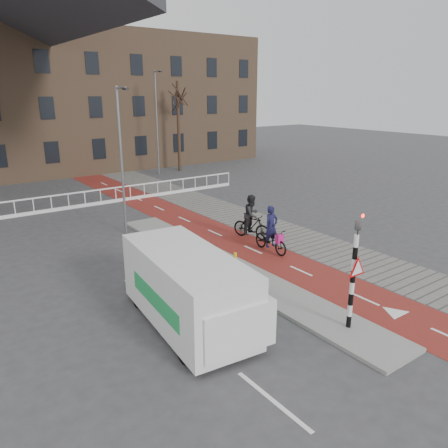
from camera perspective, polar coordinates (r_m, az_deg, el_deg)
ground at (r=15.41m, az=11.44°, el=-9.70°), size 120.00×120.00×0.00m
bike_lane at (r=23.54m, az=-3.96°, el=0.05°), size 2.50×60.00×0.01m
sidewalk at (r=25.07m, az=1.47°, el=1.14°), size 3.00×60.00×0.01m
curb_island at (r=17.67m, az=0.34°, el=-5.57°), size 1.80×16.00×0.12m
traffic_signal at (r=13.01m, az=16.65°, el=-5.60°), size 0.80×0.80×3.68m
bollard at (r=16.69m, az=1.47°, el=-5.16°), size 0.12×0.12×0.85m
cyclist_near at (r=19.30m, az=6.16°, el=-1.64°), size 0.71×2.01×2.08m
cyclist_far at (r=20.91m, az=3.63°, el=0.44°), size 1.18×2.10×2.15m
van at (r=13.22m, az=-4.89°, el=-8.28°), size 2.63×5.49×2.28m
railing at (r=27.49m, az=-23.58°, el=1.78°), size 28.00×0.10×0.99m
townhouse_row at (r=41.83m, az=-26.92°, el=16.54°), size 46.00×10.00×15.90m
tree_right at (r=39.38m, az=-5.95°, el=12.51°), size 0.27×0.27×7.71m
streetlight_near at (r=21.72m, az=-13.23°, el=7.79°), size 0.12×0.12×7.08m
streetlight_right at (r=37.77m, az=-8.75°, el=12.82°), size 0.12×0.12×8.49m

